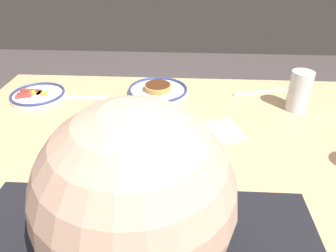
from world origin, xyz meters
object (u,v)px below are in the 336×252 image
(tea_spoon, at_px, (75,97))
(plate_center_pancakes, at_px, (158,90))
(drinking_glass, at_px, (299,93))
(plate_near_main, at_px, (38,95))
(fork_near, at_px, (170,212))
(cell_phone, at_px, (106,161))
(paper_napkin, at_px, (218,132))
(butter_knife, at_px, (260,92))

(tea_spoon, bearing_deg, plate_center_pancakes, -168.64)
(drinking_glass, bearing_deg, tea_spoon, -2.79)
(plate_near_main, height_order, drinking_glass, drinking_glass)
(drinking_glass, bearing_deg, plate_near_main, -2.09)
(plate_center_pancakes, bearing_deg, fork_near, 97.40)
(plate_center_pancakes, bearing_deg, cell_phone, 76.55)
(drinking_glass, relative_size, tea_spoon, 0.76)
(cell_phone, xyz_separation_m, fork_near, (-0.20, 0.18, -0.00))
(drinking_glass, distance_m, paper_napkin, 0.36)
(paper_napkin, bearing_deg, plate_center_pancakes, -51.99)
(plate_center_pancakes, relative_size, cell_phone, 1.69)
(butter_knife, bearing_deg, cell_phone, 42.98)
(cell_phone, bearing_deg, tea_spoon, -66.96)
(plate_center_pancakes, distance_m, tea_spoon, 0.33)
(plate_near_main, bearing_deg, cell_phone, 132.47)
(drinking_glass, distance_m, butter_knife, 0.18)
(drinking_glass, relative_size, paper_napkin, 0.99)
(butter_knife, bearing_deg, tea_spoon, 7.26)
(plate_center_pancakes, bearing_deg, paper_napkin, 128.01)
(tea_spoon, bearing_deg, plate_near_main, 1.91)
(plate_near_main, xyz_separation_m, cell_phone, (-0.36, 0.40, -0.01))
(plate_near_main, relative_size, fork_near, 1.09)
(fork_near, bearing_deg, plate_near_main, -46.00)
(plate_near_main, xyz_separation_m, fork_near, (-0.56, 0.58, -0.01))
(fork_near, xyz_separation_m, tea_spoon, (0.41, -0.58, 0.00))
(plate_near_main, relative_size, drinking_glass, 1.42)
(fork_near, bearing_deg, drinking_glass, -129.19)
(cell_phone, distance_m, fork_near, 0.27)
(drinking_glass, xyz_separation_m, paper_napkin, (0.30, 0.18, -0.06))
(tea_spoon, bearing_deg, cell_phone, 118.08)
(cell_phone, bearing_deg, paper_napkin, -156.98)
(plate_center_pancakes, height_order, tea_spoon, plate_center_pancakes)
(plate_near_main, bearing_deg, plate_center_pancakes, -171.56)
(drinking_glass, xyz_separation_m, fork_near, (0.44, 0.54, -0.06))
(drinking_glass, height_order, paper_napkin, drinking_glass)
(paper_napkin, xyz_separation_m, tea_spoon, (0.55, -0.22, 0.00))
(plate_center_pancakes, distance_m, paper_napkin, 0.37)
(fork_near, bearing_deg, butter_knife, -116.39)
(paper_napkin, height_order, fork_near, fork_near)
(cell_phone, bearing_deg, drinking_glass, -155.61)
(fork_near, xyz_separation_m, butter_knife, (-0.34, -0.68, -0.00))
(plate_center_pancakes, bearing_deg, tea_spoon, 11.36)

